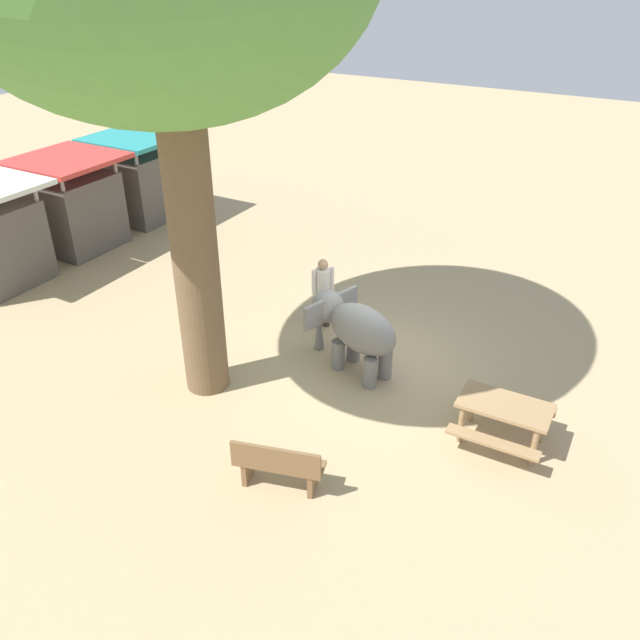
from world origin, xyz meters
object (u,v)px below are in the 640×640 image
elephant (354,328)px  picnic_table_near (504,413)px  market_stall_teal (142,182)px  wooden_bench (278,465)px  person_handler (323,288)px  market_stall_red (75,208)px

elephant → picnic_table_near: 3.26m
elephant → market_stall_teal: (4.27, 9.31, 0.21)m
wooden_bench → person_handler: bearing=95.9°
elephant → market_stall_red: bearing=7.3°
elephant → person_handler: person_handler is taller
market_stall_red → picnic_table_near: bearing=-101.0°
elephant → market_stall_teal: 10.25m
picnic_table_near → market_stall_red: size_ratio=0.60×
market_stall_red → elephant: bearing=-100.2°
picnic_table_near → market_stall_red: (2.43, 12.47, 0.55)m
wooden_bench → market_stall_red: size_ratio=0.58×
person_handler → picnic_table_near: bearing=15.2°
person_handler → market_stall_teal: bearing=-163.6°
market_stall_teal → wooden_bench: bearing=-128.5°
person_handler → picnic_table_near: person_handler is taller
person_handler → market_stall_teal: (3.15, 8.00, 0.19)m
person_handler → market_stall_teal: market_stall_teal is taller
elephant → market_stall_teal: market_stall_teal is taller
picnic_table_near → elephant: bearing=165.7°
person_handler → wooden_bench: bearing=-30.9°
elephant → market_stall_teal: bearing=-7.2°
wooden_bench → market_stall_red: 11.10m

